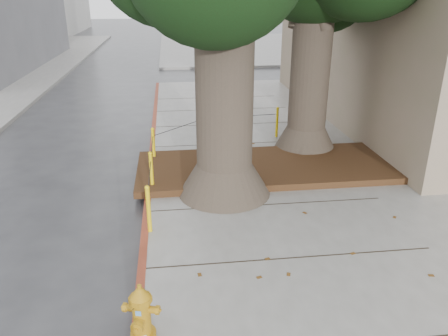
{
  "coord_description": "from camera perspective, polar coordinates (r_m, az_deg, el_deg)",
  "views": [
    {
      "loc": [
        -1.4,
        -6.08,
        4.37
      ],
      "look_at": [
        -0.42,
        1.84,
        1.1
      ],
      "focal_mm": 35.0,
      "sensor_mm": 36.0,
      "label": 1
    }
  ],
  "objects": [
    {
      "name": "fire_hydrant",
      "position": [
        5.98,
        -10.75,
        -17.99
      ],
      "size": [
        0.43,
        0.41,
        0.81
      ],
      "rotation": [
        0.0,
        0.0,
        -0.25
      ],
      "color": "#BE8513",
      "rests_on": "sidewalk_main"
    },
    {
      "name": "planter_bed",
      "position": [
        11.05,
        5.46,
        0.15
      ],
      "size": [
        6.4,
        2.6,
        0.16
      ],
      "primitive_type": "cube",
      "color": "black",
      "rests_on": "sidewalk_main"
    },
    {
      "name": "car_silver",
      "position": [
        25.97,
        11.99,
        13.5
      ],
      "size": [
        3.73,
        1.68,
        1.24
      ],
      "primitive_type": "imported",
      "rotation": [
        0.0,
        0.0,
        1.63
      ],
      "color": "#B5B5BA",
      "rests_on": "ground"
    },
    {
      "name": "ground",
      "position": [
        7.62,
        4.93,
        -12.83
      ],
      "size": [
        140.0,
        140.0,
        0.0
      ],
      "primitive_type": "plane",
      "color": "#28282B",
      "rests_on": "ground"
    },
    {
      "name": "car_red",
      "position": [
        27.69,
        19.59,
        13.26
      ],
      "size": [
        3.88,
        1.53,
        1.26
      ],
      "primitive_type": "imported",
      "rotation": [
        0.0,
        0.0,
        1.63
      ],
      "color": "maroon",
      "rests_on": "ground"
    },
    {
      "name": "curb_red",
      "position": [
        9.62,
        -9.93,
        -4.63
      ],
      "size": [
        0.14,
        26.0,
        0.16
      ],
      "primitive_type": "cube",
      "color": "maroon",
      "rests_on": "ground"
    },
    {
      "name": "bollard_ring",
      "position": [
        11.11,
        -3.93,
        2.72
      ],
      "size": [
        3.79,
        5.39,
        0.95
      ],
      "color": "yellow",
      "rests_on": "sidewalk_main"
    },
    {
      "name": "sidewalk_far",
      "position": [
        37.09,
        4.65,
        15.55
      ],
      "size": [
        16.0,
        20.0,
        0.15
      ],
      "primitive_type": "cube",
      "color": "slate",
      "rests_on": "ground"
    }
  ]
}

